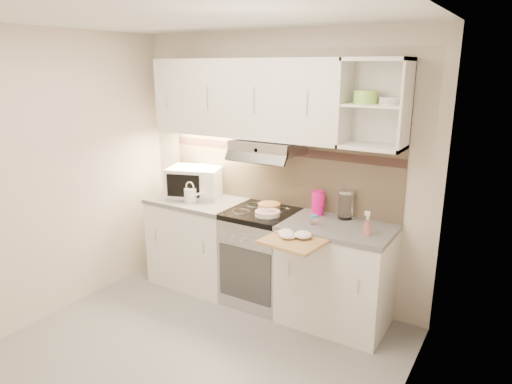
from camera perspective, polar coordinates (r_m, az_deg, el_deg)
ground at (r=3.79m, az=-8.46°, el=-19.96°), size 3.00×3.00×0.00m
room_shell at (r=3.42m, az=-5.57°, el=6.02°), size 3.04×2.84×2.52m
base_cabinet_left at (r=4.75m, az=-7.17°, el=-6.31°), size 0.90×0.60×0.86m
worktop_left at (r=4.60m, az=-7.36°, el=-1.10°), size 0.92×0.62×0.04m
base_cabinet_right at (r=4.06m, az=9.96°, el=-10.39°), size 0.90×0.60×0.86m
worktop_right at (r=3.88m, az=10.27°, el=-4.40°), size 0.92×0.62×0.04m
electric_range at (r=4.35m, az=0.67°, el=-8.03°), size 0.60×0.60×0.90m
microwave at (r=4.69m, az=-7.62°, el=1.31°), size 0.62×0.53×0.29m
watering_can at (r=4.51m, az=-8.14°, el=-0.29°), size 0.23×0.12×0.20m
plate_stack at (r=4.05m, az=1.45°, el=-2.67°), size 0.22×0.22×0.05m
bread_loaf at (r=4.24m, az=1.66°, el=-1.79°), size 0.21×0.21×0.05m
pink_pitcher at (r=4.10m, az=7.73°, el=-1.34°), size 0.12×0.11×0.22m
glass_jar at (r=4.02m, az=11.15°, el=-1.53°), size 0.13×0.13×0.25m
spice_jar at (r=3.85m, az=7.26°, el=-3.45°), size 0.06×0.06×0.08m
spray_bottle at (r=3.69m, az=13.75°, el=-4.03°), size 0.08×0.08×0.21m
cutting_board at (r=3.57m, az=4.79°, el=-6.14°), size 0.49×0.45×0.02m
dish_towel at (r=3.57m, az=4.69°, el=-5.34°), size 0.28×0.25×0.06m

